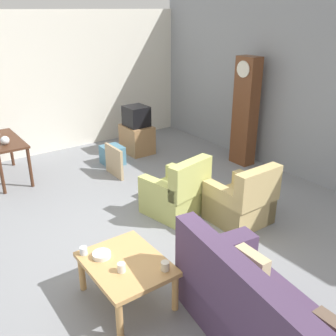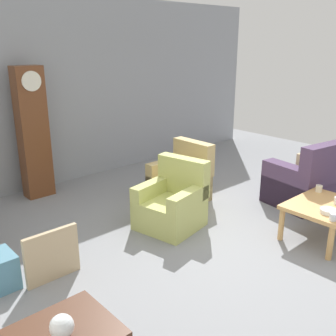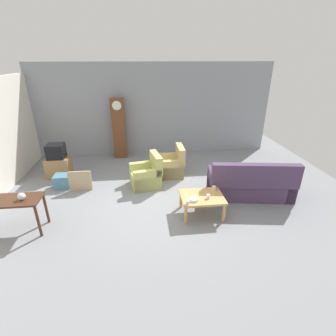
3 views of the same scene
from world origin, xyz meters
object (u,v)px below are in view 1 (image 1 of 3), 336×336
(grandfather_clock, at_px, (245,112))
(storage_box_blue, at_px, (112,155))
(cup_cream_tall, at_px, (165,266))
(coffee_table_wood, at_px, (126,267))
(tv_stand_cabinet, at_px, (137,139))
(glass_dome_cloche, at_px, (5,140))
(console_table_dark, at_px, (4,145))
(armchair_olive_far, at_px, (241,203))
(cup_white_porcelain, at_px, (121,268))
(bowl_white_stacked, at_px, (102,255))
(armchair_olive_near, at_px, (176,195))
(tv_crt, at_px, (136,116))
(couch_floral, at_px, (273,330))
(cup_blue_rimmed, at_px, (84,251))
(framed_picture_leaning, at_px, (114,161))

(grandfather_clock, distance_m, storage_box_blue, 2.74)
(grandfather_clock, height_order, cup_cream_tall, grandfather_clock)
(coffee_table_wood, bearing_deg, storage_box_blue, 154.13)
(tv_stand_cabinet, relative_size, glass_dome_cloche, 4.59)
(console_table_dark, bearing_deg, armchair_olive_far, 33.07)
(armchair_olive_far, xyz_separation_m, cup_cream_tall, (0.78, -1.90, 0.22))
(cup_white_porcelain, bearing_deg, bowl_white_stacked, -171.34)
(tv_stand_cabinet, bearing_deg, armchair_olive_far, -5.22)
(coffee_table_wood, distance_m, console_table_dark, 4.03)
(armchair_olive_near, xyz_separation_m, tv_crt, (-2.63, 0.92, 0.50))
(couch_floral, bearing_deg, armchair_olive_far, 140.56)
(cup_blue_rimmed, bearing_deg, glass_dome_cloche, 178.50)
(armchair_olive_far, bearing_deg, cup_white_porcelain, -76.52)
(framed_picture_leaning, bearing_deg, cup_blue_rimmed, -33.97)
(armchair_olive_far, distance_m, cup_cream_tall, 2.06)
(armchair_olive_far, xyz_separation_m, console_table_dark, (-3.58, -2.33, 0.34))
(coffee_table_wood, bearing_deg, console_table_dark, -177.51)
(armchair_olive_near, height_order, tv_crt, tv_crt)
(console_table_dark, distance_m, cup_cream_tall, 4.38)
(console_table_dark, bearing_deg, cup_cream_tall, 5.66)
(armchair_olive_far, xyz_separation_m, storage_box_blue, (-3.09, -0.45, -0.12))
(tv_crt, relative_size, cup_blue_rimmed, 5.61)
(tv_crt, bearing_deg, framed_picture_leaning, -50.54)
(tv_stand_cabinet, xyz_separation_m, cup_white_porcelain, (3.93, -2.58, 0.23))
(couch_floral, bearing_deg, storage_box_blue, 167.72)
(coffee_table_wood, bearing_deg, couch_floral, 24.07)
(tv_stand_cabinet, bearing_deg, cup_white_porcelain, -33.27)
(framed_picture_leaning, height_order, glass_dome_cloche, glass_dome_cloche)
(console_table_dark, bearing_deg, tv_stand_cabinet, 85.74)
(grandfather_clock, height_order, bowl_white_stacked, grandfather_clock)
(framed_picture_leaning, relative_size, cup_blue_rimmed, 7.01)
(cup_white_porcelain, bearing_deg, framed_picture_leaning, 153.10)
(grandfather_clock, distance_m, cup_blue_rimmed, 4.52)
(tv_stand_cabinet, height_order, storage_box_blue, tv_stand_cabinet)
(cup_cream_tall, relative_size, bowl_white_stacked, 0.47)
(cup_cream_tall, xyz_separation_m, bowl_white_stacked, (-0.57, -0.42, -0.02))
(coffee_table_wood, height_order, cup_cream_tall, cup_cream_tall)
(grandfather_clock, bearing_deg, storage_box_blue, -124.25)
(framed_picture_leaning, bearing_deg, bowl_white_stacked, -30.42)
(cup_blue_rimmed, distance_m, bowl_white_stacked, 0.21)
(glass_dome_cloche, height_order, cup_white_porcelain, glass_dome_cloche)
(armchair_olive_far, distance_m, grandfather_clock, 2.47)
(armchair_olive_near, xyz_separation_m, bowl_white_stacked, (0.97, -1.71, 0.20))
(armchair_olive_far, xyz_separation_m, tv_crt, (-3.39, 0.31, 0.50))
(storage_box_blue, distance_m, cup_white_porcelain, 4.08)
(cup_blue_rimmed, bearing_deg, armchair_olive_far, 91.20)
(console_table_dark, bearing_deg, cup_blue_rimmed, -1.90)
(storage_box_blue, bearing_deg, armchair_olive_far, 8.23)
(glass_dome_cloche, bearing_deg, cup_blue_rimmed, -1.50)
(tv_stand_cabinet, height_order, cup_cream_tall, tv_stand_cabinet)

